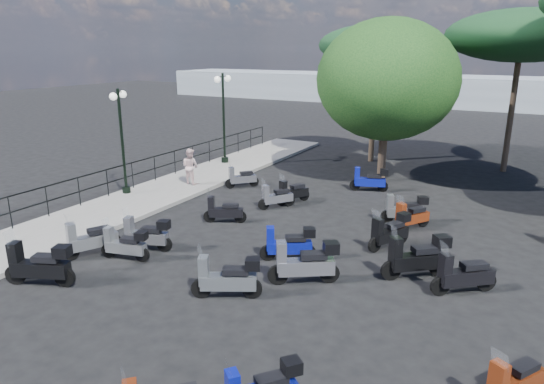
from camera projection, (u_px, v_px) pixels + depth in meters
The scene contains 28 objects.
ground at pixel (222, 277), 12.76m from camera, with size 120.00×120.00×0.00m, color black.
sidewalk at pixel (124, 206), 18.25m from camera, with size 3.00×30.00×0.15m, color slate.
railing at pixel (93, 182), 18.44m from camera, with size 0.04×26.04×1.10m.
lamp_post_1 at pixel (122, 135), 19.03m from camera, with size 0.67×1.15×4.16m.
lamp_post_2 at pixel (224, 112), 24.24m from camera, with size 0.39×1.32×4.47m.
pedestrian_far at pixel (190, 166), 20.76m from camera, with size 0.75×0.59×1.55m, color beige.
scooter_1 at pixel (39, 265), 12.15m from camera, with size 1.74×0.95×1.47m.
scooter_2 at pixel (90, 240), 13.96m from camera, with size 0.93×1.61×1.38m.
scooter_3 at pixel (146, 235), 14.32m from camera, with size 1.57×0.74×1.29m.
scooter_4 at pixel (224, 211), 16.64m from camera, with size 1.38×0.81×1.19m.
scooter_5 at pixel (241, 178), 20.86m from camera, with size 1.07×1.17×1.19m.
scooter_8 at pixel (227, 278), 11.55m from camera, with size 1.58×0.99×1.37m.
scooter_9 at pixel (125, 245), 13.68m from camera, with size 1.48×0.60×1.19m.
scooter_10 at pixel (276, 197), 18.16m from camera, with size 0.97×1.28×1.20m.
scooter_11 at pixel (292, 193), 18.71m from camera, with size 0.84×1.43×1.23m.
scooter_15 at pixel (289, 244), 13.64m from camera, with size 1.44×0.98×1.28m.
scooter_16 at pixel (390, 232), 14.51m from camera, with size 0.94×1.51×1.31m.
scooter_17 at pixel (370, 180), 20.30m from camera, with size 1.56×0.75×1.28m.
scooter_20 at pixel (305, 263), 12.26m from camera, with size 1.63×1.18×1.47m.
scooter_21 at pixel (463, 275), 11.78m from camera, with size 1.41×1.19×1.38m.
scooter_22 at pixel (405, 210), 16.54m from camera, with size 1.51×0.88×1.29m.
scooter_23 at pixel (411, 217), 15.98m from camera, with size 0.96×1.38×1.25m.
scooter_26 at pixel (513, 382), 8.11m from camera, with size 0.90×1.32×1.19m.
scooter_27 at pixel (417, 258), 12.57m from camera, with size 1.56×1.34×1.49m.
broadleaf_tree at pixel (387, 80), 20.67m from camera, with size 6.07×6.07×7.07m.
pine_0 at pixel (522, 36), 21.93m from camera, with size 6.82×6.82×7.53m.
pine_2 at pixel (377, 45), 24.22m from camera, with size 5.89×5.89×6.97m.
distant_hills at pixel (467, 91), 50.19m from camera, with size 70.00×8.00×3.00m, color gray.
Camera 1 is at (6.71, -9.54, 5.78)m, focal length 32.00 mm.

